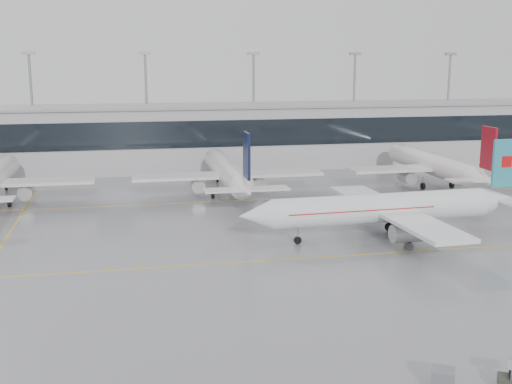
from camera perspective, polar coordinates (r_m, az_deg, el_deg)
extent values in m
plane|color=gray|center=(68.86, 2.02, -6.05)|extent=(320.00, 320.00, 0.00)
cube|color=gold|center=(68.86, 2.02, -6.05)|extent=(120.00, 0.25, 0.01)
cube|color=gold|center=(97.30, -2.14, -0.79)|extent=(120.00, 0.25, 0.01)
cube|color=gold|center=(82.73, -21.30, -3.82)|extent=(0.25, 60.00, 0.01)
cube|color=#A3A3A7|center=(127.58, -4.54, 4.87)|extent=(180.00, 15.00, 12.00)
cube|color=black|center=(119.97, -4.10, 5.17)|extent=(180.00, 0.20, 5.00)
cube|color=gray|center=(127.00, -4.59, 7.65)|extent=(182.00, 16.00, 0.40)
cylinder|color=gray|center=(133.26, -19.23, 6.71)|extent=(0.50, 0.50, 22.00)
cube|color=gray|center=(132.90, -19.56, 11.56)|extent=(2.40, 1.00, 0.60)
cylinder|color=gray|center=(132.20, -9.68, 7.15)|extent=(0.50, 0.50, 22.00)
cube|color=gray|center=(131.83, -9.85, 12.05)|extent=(2.40, 1.00, 0.60)
cylinder|color=gray|center=(134.76, -0.22, 7.40)|extent=(0.50, 0.50, 22.00)
cube|color=gray|center=(134.41, -0.22, 12.21)|extent=(2.40, 1.00, 0.60)
cylinder|color=gray|center=(140.76, 8.67, 7.45)|extent=(0.50, 0.50, 22.00)
cube|color=gray|center=(140.42, 8.82, 12.05)|extent=(2.40, 1.00, 0.60)
cylinder|color=gray|center=(149.78, 16.66, 7.34)|extent=(0.50, 0.50, 22.00)
cube|color=gray|center=(149.46, 16.92, 11.66)|extent=(2.40, 1.00, 0.60)
cylinder|color=white|center=(77.61, 11.04, -1.40)|extent=(26.82, 4.72, 3.50)
cone|color=white|center=(72.50, -0.01, -2.10)|extent=(4.16, 3.68, 3.50)
cone|color=white|center=(85.67, 20.87, -0.73)|extent=(5.76, 3.75, 3.50)
cube|color=white|center=(78.34, 12.03, -1.62)|extent=(6.32, 29.11, 0.45)
cube|color=white|center=(85.72, 20.99, -0.53)|extent=(3.31, 11.24, 0.25)
cube|color=teal|center=(85.08, 21.32, 2.40)|extent=(3.61, 0.52, 5.97)
cylinder|color=#A6A6A6|center=(74.34, 13.26, -3.58)|extent=(3.69, 2.26, 2.10)
cylinder|color=#A6A6A6|center=(82.68, 10.21, -1.92)|extent=(3.69, 2.26, 2.10)
cylinder|color=gray|center=(74.47, 3.73, -3.74)|extent=(0.20, 0.20, 1.51)
cylinder|color=black|center=(74.68, 3.72, -4.30)|extent=(0.91, 0.34, 0.90)
cylinder|color=gray|center=(77.02, 13.48, -3.45)|extent=(0.24, 0.24, 1.51)
cylinder|color=black|center=(77.22, 13.46, -3.99)|extent=(1.12, 0.50, 1.10)
cylinder|color=gray|center=(81.50, 11.80, -2.54)|extent=(0.24, 0.24, 1.51)
cylinder|color=black|center=(81.69, 11.77, -3.06)|extent=(1.12, 0.50, 1.10)
cube|color=#B70F0F|center=(85.04, 21.33, 2.54)|extent=(1.42, 0.51, 1.40)
cube|color=#B70F0F|center=(76.35, 9.01, -1.39)|extent=(18.14, 4.36, 0.12)
cone|color=silver|center=(117.31, -21.04, 2.46)|extent=(3.59, 4.00, 3.59)
cylinder|color=#A6A6A6|center=(100.64, -19.75, 0.04)|extent=(2.10, 3.60, 2.10)
cylinder|color=gray|center=(112.86, -21.34, 0.77)|extent=(0.20, 0.20, 1.56)
cylinder|color=black|center=(113.00, -21.31, 0.39)|extent=(0.30, 0.90, 0.90)
cylinder|color=gray|center=(99.64, -21.10, -0.50)|extent=(0.24, 0.24, 1.56)
cylinder|color=black|center=(99.80, -21.06, -0.94)|extent=(0.45, 1.10, 1.10)
cylinder|color=silver|center=(101.42, -2.62, 1.90)|extent=(3.59, 27.36, 3.59)
cone|color=silver|center=(116.74, -3.83, 3.16)|extent=(3.59, 4.00, 3.59)
cone|color=silver|center=(85.45, -0.88, 0.07)|extent=(3.59, 5.60, 3.59)
cube|color=silver|center=(100.02, -2.48, 1.53)|extent=(29.64, 5.00, 0.45)
cube|color=silver|center=(85.20, -0.86, 0.24)|extent=(11.40, 2.80, 0.25)
cube|color=#0C1233|center=(84.23, -0.84, 3.26)|extent=(0.35, 3.60, 6.12)
cylinder|color=#A6A6A6|center=(100.15, -5.23, 0.63)|extent=(2.10, 3.60, 2.10)
cylinder|color=#A6A6A6|center=(101.63, 0.15, 0.84)|extent=(2.10, 3.60, 2.10)
cylinder|color=gray|center=(112.26, -3.46, 1.50)|extent=(0.20, 0.20, 1.56)
cylinder|color=black|center=(112.40, -3.46, 1.11)|extent=(0.30, 0.90, 0.90)
cylinder|color=gray|center=(99.07, -3.86, 0.19)|extent=(0.24, 0.24, 1.56)
cylinder|color=black|center=(99.22, -3.86, -0.25)|extent=(0.45, 1.10, 1.10)
cylinder|color=gray|center=(99.88, -0.91, 0.31)|extent=(0.24, 0.24, 1.56)
cylinder|color=black|center=(100.03, -0.91, -0.12)|extent=(0.45, 1.10, 1.10)
cylinder|color=silver|center=(112.25, 15.33, 2.44)|extent=(3.59, 27.36, 3.59)
cone|color=silver|center=(126.26, 12.14, 3.57)|extent=(3.59, 4.00, 3.59)
cone|color=silver|center=(98.07, 19.65, 0.89)|extent=(3.59, 5.60, 3.59)
cube|color=silver|center=(111.00, 15.67, 2.11)|extent=(29.64, 5.00, 0.45)
cube|color=silver|center=(97.85, 19.72, 1.04)|extent=(11.40, 2.80, 0.25)
cube|color=maroon|center=(97.00, 19.96, 3.67)|extent=(0.35, 3.60, 6.12)
cylinder|color=#A6A6A6|center=(109.59, 13.27, 1.32)|extent=(2.10, 3.60, 2.10)
cylinder|color=#A6A6A6|center=(113.93, 17.66, 1.46)|extent=(2.10, 3.60, 2.10)
cylinder|color=gray|center=(122.14, 13.02, 2.04)|extent=(0.20, 0.20, 1.56)
cylinder|color=black|center=(122.27, 13.00, 1.69)|extent=(0.30, 0.90, 0.90)
cylinder|color=gray|center=(109.30, 14.63, 0.92)|extent=(0.24, 0.24, 1.56)
cylinder|color=black|center=(109.44, 14.61, 0.52)|extent=(0.45, 1.10, 1.10)
cylinder|color=gray|center=(111.68, 17.03, 1.01)|extent=(0.24, 0.24, 1.56)
cylinder|color=black|center=(111.82, 17.01, 0.62)|extent=(0.45, 1.10, 1.10)
cylinder|color=gray|center=(45.25, 21.75, -14.96)|extent=(0.08, 0.08, 0.92)
cylinder|color=gray|center=(46.25, 21.62, -14.35)|extent=(0.08, 0.08, 0.92)
cylinder|color=black|center=(46.71, 21.00, -15.35)|extent=(0.64, 0.46, 0.61)
cube|color=slate|center=(44.63, 16.26, -15.73)|extent=(1.93, 1.89, 1.46)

